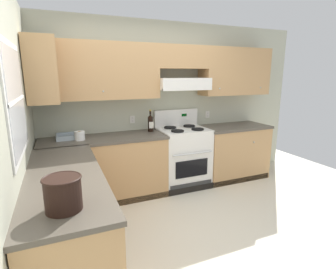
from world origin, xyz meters
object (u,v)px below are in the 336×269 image
at_px(stove, 183,157).
at_px(wine_bottle, 150,123).
at_px(bucket, 63,193).
at_px(bowl, 68,137).
at_px(paper_towel_roll, 80,136).

xyz_separation_m(stove, wine_bottle, (-0.51, 0.11, 0.57)).
distance_m(stove, bucket, 2.69).
bearing_deg(wine_bottle, bucket, -122.44).
bearing_deg(stove, wine_bottle, 168.21).
distance_m(stove, bowl, 1.75).
bearing_deg(stove, bowl, 176.31).
height_order(bowl, bucket, bucket).
bearing_deg(stove, bucket, -133.02).
bearing_deg(wine_bottle, stove, -11.79).
bearing_deg(wine_bottle, bowl, 179.86).
bearing_deg(paper_towel_roll, wine_bottle, 7.85).
height_order(stove, bowl, stove).
relative_size(wine_bottle, bowl, 1.12).
distance_m(wine_bottle, paper_towel_roll, 1.05).
relative_size(stove, bucket, 4.96).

